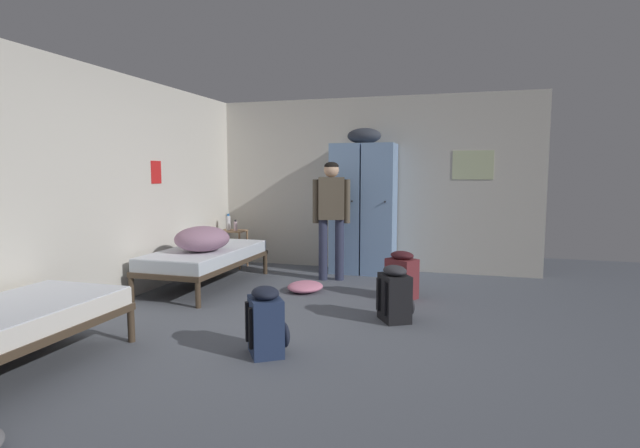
{
  "coord_description": "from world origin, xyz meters",
  "views": [
    {
      "loc": [
        1.34,
        -4.22,
        1.45
      ],
      "look_at": [
        0.0,
        0.29,
        0.95
      ],
      "focal_mm": 27.43,
      "sensor_mm": 36.0,
      "label": 1
    }
  ],
  "objects_px": {
    "shelf_unit": "(233,245)",
    "backpack_black": "(395,295)",
    "person_traveler": "(331,209)",
    "water_bottle": "(228,223)",
    "lotion_bottle": "(236,226)",
    "clothes_pile_pink": "(305,287)",
    "locker_bank": "(364,206)",
    "backpack_maroon": "(401,276)",
    "bedding_heap": "(202,239)",
    "backpack_navy": "(267,322)",
    "bed_left_rear": "(206,257)"
  },
  "relations": [
    {
      "from": "shelf_unit",
      "to": "backpack_black",
      "type": "relative_size",
      "value": 1.04
    },
    {
      "from": "shelf_unit",
      "to": "person_traveler",
      "type": "height_order",
      "value": "person_traveler"
    },
    {
      "from": "water_bottle",
      "to": "lotion_bottle",
      "type": "height_order",
      "value": "water_bottle"
    },
    {
      "from": "shelf_unit",
      "to": "person_traveler",
      "type": "bearing_deg",
      "value": -14.48
    },
    {
      "from": "clothes_pile_pink",
      "to": "locker_bank",
      "type": "bearing_deg",
      "value": 71.11
    },
    {
      "from": "backpack_maroon",
      "to": "backpack_black",
      "type": "bearing_deg",
      "value": -86.45
    },
    {
      "from": "locker_bank",
      "to": "backpack_black",
      "type": "relative_size",
      "value": 3.76
    },
    {
      "from": "shelf_unit",
      "to": "bedding_heap",
      "type": "xyz_separation_m",
      "value": [
        0.32,
        -1.46,
        0.3
      ]
    },
    {
      "from": "shelf_unit",
      "to": "backpack_black",
      "type": "distance_m",
      "value": 3.42
    },
    {
      "from": "shelf_unit",
      "to": "backpack_maroon",
      "type": "relative_size",
      "value": 1.04
    },
    {
      "from": "locker_bank",
      "to": "water_bottle",
      "type": "distance_m",
      "value": 2.1
    },
    {
      "from": "backpack_black",
      "to": "backpack_navy",
      "type": "bearing_deg",
      "value": -126.22
    },
    {
      "from": "water_bottle",
      "to": "backpack_navy",
      "type": "distance_m",
      "value": 3.8
    },
    {
      "from": "bed_left_rear",
      "to": "person_traveler",
      "type": "height_order",
      "value": "person_traveler"
    },
    {
      "from": "bed_left_rear",
      "to": "backpack_navy",
      "type": "bearing_deg",
      "value": -49.78
    },
    {
      "from": "person_traveler",
      "to": "clothes_pile_pink",
      "type": "height_order",
      "value": "person_traveler"
    },
    {
      "from": "shelf_unit",
      "to": "backpack_navy",
      "type": "height_order",
      "value": "shelf_unit"
    },
    {
      "from": "locker_bank",
      "to": "person_traveler",
      "type": "relative_size",
      "value": 1.3
    },
    {
      "from": "bedding_heap",
      "to": "person_traveler",
      "type": "relative_size",
      "value": 0.43
    },
    {
      "from": "backpack_black",
      "to": "locker_bank",
      "type": "bearing_deg",
      "value": 109.3
    },
    {
      "from": "bedding_heap",
      "to": "backpack_navy",
      "type": "relative_size",
      "value": 1.25
    },
    {
      "from": "bedding_heap",
      "to": "water_bottle",
      "type": "height_order",
      "value": "water_bottle"
    },
    {
      "from": "bed_left_rear",
      "to": "backpack_maroon",
      "type": "bearing_deg",
      "value": 2.53
    },
    {
      "from": "water_bottle",
      "to": "clothes_pile_pink",
      "type": "relative_size",
      "value": 0.5
    },
    {
      "from": "person_traveler",
      "to": "water_bottle",
      "type": "height_order",
      "value": "person_traveler"
    },
    {
      "from": "bed_left_rear",
      "to": "lotion_bottle",
      "type": "distance_m",
      "value": 1.25
    },
    {
      "from": "water_bottle",
      "to": "person_traveler",
      "type": "bearing_deg",
      "value": -14.46
    },
    {
      "from": "bed_left_rear",
      "to": "backpack_navy",
      "type": "relative_size",
      "value": 3.45
    },
    {
      "from": "bedding_heap",
      "to": "clothes_pile_pink",
      "type": "distance_m",
      "value": 1.39
    },
    {
      "from": "water_bottle",
      "to": "backpack_maroon",
      "type": "bearing_deg",
      "value": -22.66
    },
    {
      "from": "shelf_unit",
      "to": "backpack_black",
      "type": "xyz_separation_m",
      "value": [
        2.76,
        -2.02,
        -0.09
      ]
    },
    {
      "from": "backpack_black",
      "to": "backpack_navy",
      "type": "xyz_separation_m",
      "value": [
        -0.86,
        -1.18,
        0.0
      ]
    },
    {
      "from": "shelf_unit",
      "to": "bed_left_rear",
      "type": "relative_size",
      "value": 0.3
    },
    {
      "from": "locker_bank",
      "to": "backpack_navy",
      "type": "bearing_deg",
      "value": -91.58
    },
    {
      "from": "water_bottle",
      "to": "backpack_black",
      "type": "relative_size",
      "value": 0.45
    },
    {
      "from": "backpack_maroon",
      "to": "backpack_navy",
      "type": "bearing_deg",
      "value": -111.43
    },
    {
      "from": "backpack_black",
      "to": "shelf_unit",
      "type": "bearing_deg",
      "value": 143.76
    },
    {
      "from": "backpack_black",
      "to": "clothes_pile_pink",
      "type": "height_order",
      "value": "backpack_black"
    },
    {
      "from": "water_bottle",
      "to": "lotion_bottle",
      "type": "relative_size",
      "value": 1.49
    },
    {
      "from": "bedding_heap",
      "to": "backpack_black",
      "type": "height_order",
      "value": "bedding_heap"
    },
    {
      "from": "bed_left_rear",
      "to": "backpack_maroon",
      "type": "height_order",
      "value": "backpack_maroon"
    },
    {
      "from": "locker_bank",
      "to": "bed_left_rear",
      "type": "height_order",
      "value": "locker_bank"
    },
    {
      "from": "bed_left_rear",
      "to": "water_bottle",
      "type": "xyz_separation_m",
      "value": [
        -0.33,
        1.27,
        0.3
      ]
    },
    {
      "from": "bedding_heap",
      "to": "locker_bank",
      "type": "bearing_deg",
      "value": 44.42
    },
    {
      "from": "bed_left_rear",
      "to": "water_bottle",
      "type": "height_order",
      "value": "water_bottle"
    },
    {
      "from": "locker_bank",
      "to": "bed_left_rear",
      "type": "bearing_deg",
      "value": -140.73
    },
    {
      "from": "lotion_bottle",
      "to": "backpack_maroon",
      "type": "bearing_deg",
      "value": -22.71
    },
    {
      "from": "water_bottle",
      "to": "lotion_bottle",
      "type": "bearing_deg",
      "value": -21.8
    },
    {
      "from": "locker_bank",
      "to": "shelf_unit",
      "type": "distance_m",
      "value": 2.09
    },
    {
      "from": "locker_bank",
      "to": "backpack_maroon",
      "type": "relative_size",
      "value": 3.76
    }
  ]
}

